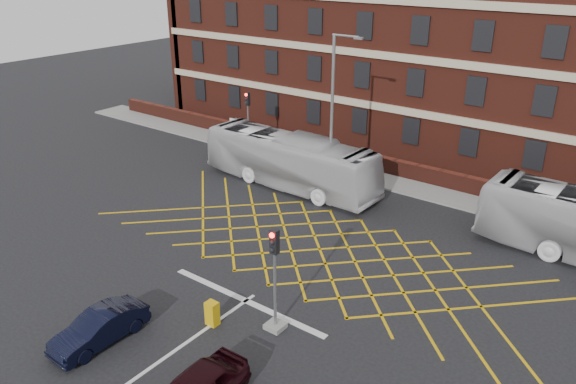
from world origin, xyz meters
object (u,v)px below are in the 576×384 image
Objects in this scene: traffic_light_near at (275,290)px; direction_signs at (236,129)px; utility_cabinet at (212,313)px; bus_left at (290,161)px; street_lamp at (332,142)px; traffic_light_far at (248,127)px; car_navy at (99,328)px.

traffic_light_near reaches higher than direction_signs.
bus_left is at bearing 114.61° from utility_cabinet.
bus_left is 3.14m from street_lamp.
traffic_light_far is at bearing 0.81° from direction_signs.
direction_signs is (-1.19, -0.02, -0.39)m from traffic_light_far.
utility_cabinet is (-2.12, -1.28, -1.26)m from traffic_light_near.
car_navy is at bearing -61.08° from direction_signs.
car_navy is 0.88× the size of traffic_light_far.
traffic_light_near is at bearing 31.09° from utility_cabinet.
traffic_light_far is (-9.81, 19.93, 1.14)m from car_navy.
car_navy is 22.76m from direction_signs.
street_lamp is at bearing -16.63° from direction_signs.
car_navy is 17.06m from street_lamp.
street_lamp is 9.30× the size of utility_cabinet.
traffic_light_near is 4.26× the size of utility_cabinet.
traffic_light_near reaches higher than car_navy.
car_navy is 22.24m from traffic_light_far.
traffic_light_near is (8.09, -11.77, 0.12)m from bus_left.
traffic_light_far is 1.94× the size of direction_signs.
utility_cabinet is (5.98, -13.05, -1.14)m from bus_left.
car_navy is 3.75× the size of utility_cabinet.
car_navy is 0.40× the size of street_lamp.
traffic_light_near is at bearing -44.35° from direction_signs.
traffic_light_far is 1.25m from direction_signs.
direction_signs is (-15.71, 15.36, -0.39)m from traffic_light_near.
street_lamp is at bearing 92.92° from car_navy.
traffic_light_near reaches higher than utility_cabinet.
traffic_light_far is at bearing 133.36° from traffic_light_near.
direction_signs reaches higher than utility_cabinet.
direction_signs is (-10.27, 3.07, -1.87)m from street_lamp.
street_lamp is 4.24× the size of direction_signs.
street_lamp is at bearing -18.77° from traffic_light_far.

